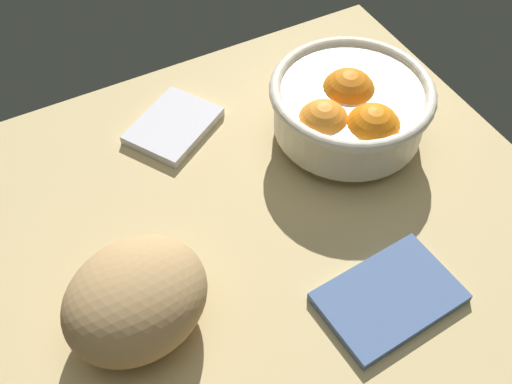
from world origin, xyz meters
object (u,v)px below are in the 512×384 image
(fruit_bowl, at_px, (350,109))
(napkin_folded, at_px, (389,297))
(napkin_spare, at_px, (174,126))
(bread_loaf, at_px, (136,299))

(fruit_bowl, distance_m, napkin_folded, 0.26)
(napkin_folded, height_order, napkin_spare, napkin_spare)
(fruit_bowl, bearing_deg, napkin_spare, 147.36)
(fruit_bowl, xyz_separation_m, napkin_folded, (-0.09, -0.24, -0.05))
(bread_loaf, relative_size, napkin_folded, 1.04)
(fruit_bowl, distance_m, bread_loaf, 0.37)
(bread_loaf, bearing_deg, napkin_spare, 60.25)
(bread_loaf, height_order, napkin_folded, bread_loaf)
(fruit_bowl, relative_size, napkin_folded, 1.41)
(bread_loaf, distance_m, napkin_folded, 0.28)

